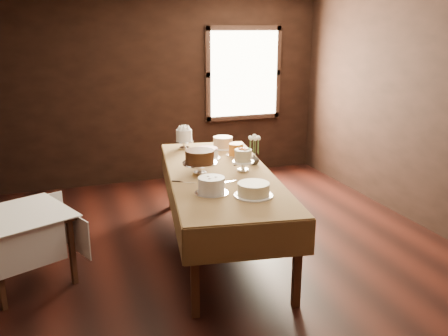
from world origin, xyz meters
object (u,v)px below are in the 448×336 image
side_table (20,222)px  cake_flowers (243,161)px  flower_vase (254,159)px  cake_lattice (207,154)px  cake_server_d (242,162)px  cake_cream (253,190)px  cake_speckled (223,143)px  cake_server_e (188,182)px  display_table (220,178)px  cake_chocolate (200,163)px  cake_swirl (211,186)px  cake_server_a (231,181)px  cake_caramel (236,150)px  cake_server_c (205,163)px  cake_meringue (184,140)px

side_table → cake_flowers: (2.21, 0.11, 0.34)m
flower_vase → cake_flowers: bearing=-138.7°
side_table → flower_vase: size_ratio=8.96×
side_table → flower_vase: 2.45m
cake_lattice → cake_server_d: (0.32, -0.30, -0.05)m
side_table → cake_cream: 2.14m
cake_speckled → cake_server_e: size_ratio=1.28×
display_table → flower_vase: bearing=20.2°
display_table → cake_server_d: size_ratio=11.89×
cake_chocolate → cake_server_d: bearing=22.7°
side_table → cake_swirl: size_ratio=3.48×
cake_server_a → cake_lattice: bearing=82.5°
cake_flowers → cake_server_d: (0.11, 0.29, -0.10)m
cake_server_e → cake_lattice: bearing=94.7°
display_table → side_table: 1.97m
cake_speckled → cake_cream: cake_speckled is taller
cake_chocolate → cake_caramel: bearing=42.2°
display_table → cake_cream: (0.05, -0.78, 0.12)m
cake_server_d → cake_server_c: bearing=130.5°
display_table → cake_server_a: bearing=-89.0°
cake_cream → cake_server_c: 1.17m
cake_server_d → cake_server_e: 0.92m
cake_caramel → cake_server_d: size_ratio=0.98×
cake_caramel → cake_server_c: bearing=-155.2°
cake_meringue → flower_vase: cake_meringue is taller
cake_meringue → cake_lattice: cake_meringue is taller
display_table → cake_chocolate: size_ratio=7.07×
cake_server_a → cake_server_e: bearing=160.9°
cake_meringue → cake_server_c: bearing=-86.6°
cake_swirl → flower_vase: size_ratio=2.57×
cake_speckled → cake_caramel: 0.39m
cake_flowers → cake_server_e: (-0.66, -0.21, -0.10)m
cake_caramel → cake_server_a: 1.00m
cake_caramel → cake_server_a: size_ratio=0.98×
cake_server_d → flower_vase: size_ratio=1.99×
cake_server_e → cake_swirl: bearing=-38.7°
cake_flowers → cake_swirl: 0.80m
cake_chocolate → cake_flowers: size_ratio=1.60×
cake_server_c → flower_vase: (0.50, -0.22, 0.06)m
side_table → cake_server_e: 1.58m
cake_meringue → cake_server_a: 1.45m
cake_lattice → cake_chocolate: bearing=-114.9°
cake_cream → cake_server_d: cake_cream is taller
display_table → cake_server_d: bearing=37.7°
cake_speckled → cake_server_d: size_ratio=1.28×
cake_swirl → cake_server_e: size_ratio=1.29×
cake_server_c → cake_server_e: size_ratio=1.00×
cake_lattice → cake_chocolate: size_ratio=0.78×
cake_server_a → cake_server_d: (0.35, 0.60, 0.00)m
display_table → cake_server_d: 0.46m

